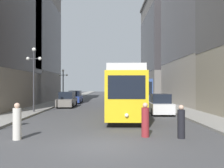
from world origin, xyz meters
TOP-DOWN VIEW (x-y plane):
  - ground_plane at (0.00, 0.00)m, footprint 200.00×200.00m
  - sidewalk_left at (-7.44, 40.00)m, footprint 2.75×120.00m
  - sidewalk_right at (7.44, 40.00)m, footprint 2.75×120.00m
  - streetcar at (1.53, 10.73)m, footprint 3.08×13.27m
  - transit_bus at (4.44, 27.18)m, footprint 2.88×11.66m
  - parked_car_left_near at (-4.77, 26.05)m, footprint 1.92×4.86m
  - parked_car_left_mid at (-4.77, 19.30)m, footprint 1.89×4.88m
  - parked_car_right_far at (4.77, 11.73)m, footprint 1.98×4.36m
  - pedestrian_crossing_near at (3.73, 1.52)m, footprint 0.36×0.36m
  - pedestrian_crossing_far at (-4.04, 1.31)m, footprint 0.39×0.39m
  - pedestrian_on_sidewalk at (2.05, 1.88)m, footprint 0.38×0.38m
  - lamp_post_left_near at (-6.67, 12.51)m, footprint 1.41×0.36m
  - lamp_post_left_far at (-6.67, 26.87)m, footprint 1.41×0.36m
  - building_left_midblock at (-15.97, 28.14)m, footprint 14.91×16.49m
  - building_right_midblock at (13.87, 46.76)m, footprint 10.71×20.63m
  - building_right_far at (15.02, 21.98)m, footprint 13.00×17.59m

SIDE VIEW (x-z plane):
  - ground_plane at x=0.00m, z-range 0.00..0.00m
  - sidewalk_left at x=-7.44m, z-range 0.00..0.15m
  - sidewalk_right at x=7.44m, z-range 0.00..0.15m
  - pedestrian_crossing_near at x=3.73m, z-range -0.06..1.55m
  - pedestrian_on_sidewalk at x=2.05m, z-range -0.06..1.63m
  - pedestrian_crossing_far at x=-4.04m, z-range -0.06..1.67m
  - parked_car_right_far at x=4.77m, z-range -0.07..1.75m
  - parked_car_left_near at x=-4.77m, z-range -0.07..1.75m
  - parked_car_left_mid at x=-4.77m, z-range -0.07..1.75m
  - transit_bus at x=4.44m, z-range 0.22..3.67m
  - streetcar at x=1.53m, z-range 0.16..4.05m
  - lamp_post_left_far at x=-6.67m, z-range 0.96..5.82m
  - lamp_post_left_near at x=-6.67m, z-range 1.04..6.93m
  - building_left_midblock at x=-15.97m, z-range 0.27..19.47m
  - building_right_midblock at x=13.87m, z-range 0.34..23.19m
  - building_right_far at x=15.02m, z-range 0.35..24.23m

